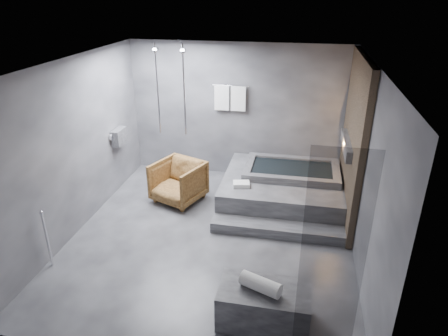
# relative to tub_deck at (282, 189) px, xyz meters

# --- Properties ---
(room) EXTENTS (5.00, 5.04, 2.82)m
(room) POSITION_rel_tub_deck_xyz_m (-0.65, -1.21, 1.48)
(room) COLOR #2E2E30
(room) RESTS_ON ground
(tub_deck) EXTENTS (2.20, 2.00, 0.50)m
(tub_deck) POSITION_rel_tub_deck_xyz_m (0.00, 0.00, 0.00)
(tub_deck) COLOR #333336
(tub_deck) RESTS_ON ground
(tub_step) EXTENTS (2.20, 0.36, 0.18)m
(tub_step) POSITION_rel_tub_deck_xyz_m (0.00, -1.18, -0.16)
(tub_step) COLOR #333336
(tub_step) RESTS_ON ground
(concrete_bench) EXTENTS (1.10, 0.61, 0.49)m
(concrete_bench) POSITION_rel_tub_deck_xyz_m (-0.02, -3.12, -0.00)
(concrete_bench) COLOR #2F2F31
(concrete_bench) RESTS_ON ground
(driftwood_chair) EXTENTS (1.10, 1.11, 0.79)m
(driftwood_chair) POSITION_rel_tub_deck_xyz_m (-1.94, -0.38, 0.14)
(driftwood_chair) COLOR #432910
(driftwood_chair) RESTS_ON ground
(rolled_towel) EXTENTS (0.53, 0.35, 0.18)m
(rolled_towel) POSITION_rel_tub_deck_xyz_m (-0.07, -3.15, 0.33)
(rolled_towel) COLOR white
(rolled_towel) RESTS_ON concrete_bench
(deck_towel) EXTENTS (0.33, 0.26, 0.08)m
(deck_towel) POSITION_rel_tub_deck_xyz_m (-0.71, -0.53, 0.29)
(deck_towel) COLOR white
(deck_towel) RESTS_ON tub_deck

